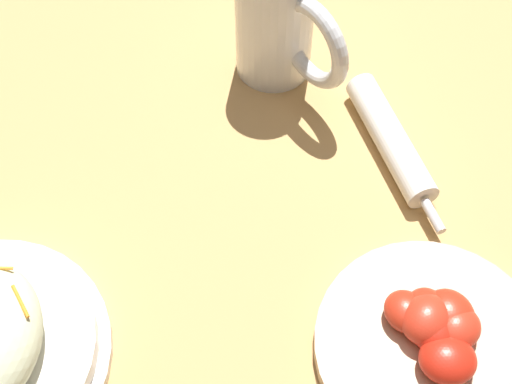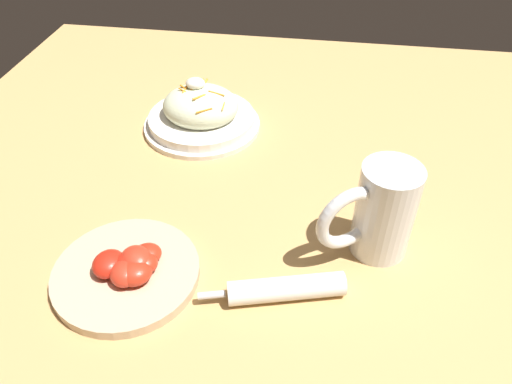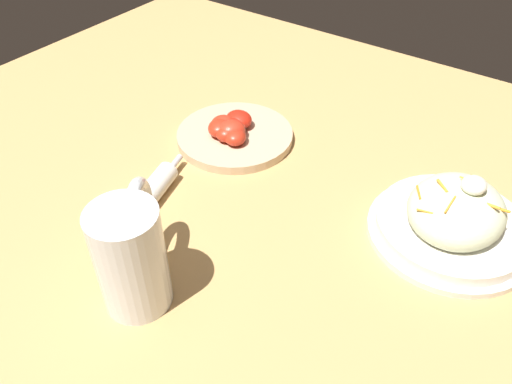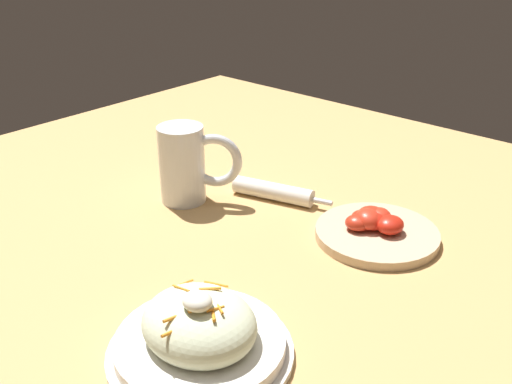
{
  "view_description": "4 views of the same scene",
  "coord_description": "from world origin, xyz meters",
  "views": [
    {
      "loc": [
        -0.44,
        0.04,
        0.59
      ],
      "look_at": [
        -0.1,
        0.02,
        0.08
      ],
      "focal_mm": 49.72,
      "sensor_mm": 36.0,
      "label": 1
    },
    {
      "loc": [
        0.02,
        -0.54,
        0.54
      ],
      "look_at": [
        -0.06,
        -0.02,
        0.08
      ],
      "focal_mm": 34.65,
      "sensor_mm": 36.0,
      "label": 2
    },
    {
      "loc": [
        0.37,
        0.34,
        0.52
      ],
      "look_at": [
        -0.07,
        0.02,
        0.06
      ],
      "focal_mm": 36.13,
      "sensor_mm": 36.0,
      "label": 3
    },
    {
      "loc": [
        -0.63,
        0.64,
        0.49
      ],
      "look_at": [
        -0.06,
        -0.01,
        0.08
      ],
      "focal_mm": 41.1,
      "sensor_mm": 36.0,
      "label": 4
    }
  ],
  "objects": [
    {
      "name": "napkin_roll",
      "position": [
        -0.0,
        -0.13,
        0.02
      ],
      "size": [
        0.19,
        0.07,
        0.03
      ],
      "color": "white",
      "rests_on": "ground_plane"
    },
    {
      "name": "beer_mug",
      "position": [
        0.12,
        -0.02,
        0.06
      ],
      "size": [
        0.14,
        0.11,
        0.14
      ],
      "color": "white",
      "rests_on": "ground_plane"
    },
    {
      "name": "ground_plane",
      "position": [
        0.0,
        0.0,
        0.0
      ],
      "size": [
        1.43,
        1.43,
        0.0
      ],
      "primitive_type": "plane",
      "color": "tan"
    },
    {
      "name": "tomato_plate",
      "position": [
        -0.22,
        -0.13,
        0.02
      ],
      "size": [
        0.2,
        0.2,
        0.05
      ],
      "color": "#D1B28E",
      "rests_on": "ground_plane"
    },
    {
      "name": "salad_plate",
      "position": [
        -0.21,
        0.26,
        0.03
      ],
      "size": [
        0.23,
        0.23,
        0.1
      ],
      "color": "white",
      "rests_on": "ground_plane"
    }
  ]
}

